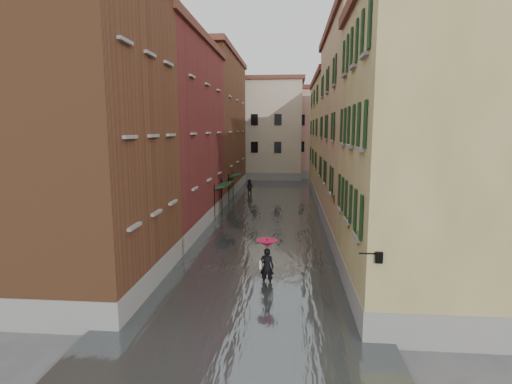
% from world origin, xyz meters
% --- Properties ---
extents(ground, '(120.00, 120.00, 0.00)m').
position_xyz_m(ground, '(0.00, 0.00, 0.00)').
color(ground, '#4E4F51').
rests_on(ground, ground).
extents(floodwater, '(10.00, 60.00, 0.20)m').
position_xyz_m(floodwater, '(0.00, 13.00, 0.10)').
color(floodwater, '#4E5456').
rests_on(floodwater, ground).
extents(building_left_near, '(6.00, 8.00, 13.00)m').
position_xyz_m(building_left_near, '(-7.00, -2.00, 6.50)').
color(building_left_near, brown).
rests_on(building_left_near, ground).
extents(building_left_mid, '(6.00, 14.00, 12.50)m').
position_xyz_m(building_left_mid, '(-7.00, 9.00, 6.25)').
color(building_left_mid, maroon).
rests_on(building_left_mid, ground).
extents(building_left_far, '(6.00, 16.00, 14.00)m').
position_xyz_m(building_left_far, '(-7.00, 24.00, 7.00)').
color(building_left_far, brown).
rests_on(building_left_far, ground).
extents(building_right_near, '(6.00, 8.00, 11.50)m').
position_xyz_m(building_right_near, '(7.00, -2.00, 5.75)').
color(building_right_near, '#93834B').
rests_on(building_right_near, ground).
extents(building_right_mid, '(6.00, 14.00, 13.00)m').
position_xyz_m(building_right_mid, '(7.00, 9.00, 6.50)').
color(building_right_mid, tan).
rests_on(building_right_mid, ground).
extents(building_right_far, '(6.00, 16.00, 11.50)m').
position_xyz_m(building_right_far, '(7.00, 24.00, 5.75)').
color(building_right_far, '#93834B').
rests_on(building_right_far, ground).
extents(building_end_cream, '(12.00, 9.00, 13.00)m').
position_xyz_m(building_end_cream, '(-3.00, 38.00, 6.50)').
color(building_end_cream, '#BEB497').
rests_on(building_end_cream, ground).
extents(building_end_pink, '(10.00, 9.00, 12.00)m').
position_xyz_m(building_end_pink, '(6.00, 40.00, 6.00)').
color(building_end_pink, tan).
rests_on(building_end_pink, ground).
extents(awning_near, '(1.09, 3.23, 2.80)m').
position_xyz_m(awning_near, '(-3.48, 12.44, 2.47)').
color(awning_near, '#16331E').
rests_on(awning_near, ground).
extents(awning_far, '(1.09, 2.86, 2.80)m').
position_xyz_m(awning_far, '(-3.49, 19.10, 2.46)').
color(awning_far, '#16331E').
rests_on(awning_far, ground).
extents(wall_lantern, '(0.71, 0.22, 0.35)m').
position_xyz_m(wall_lantern, '(4.33, -6.00, 3.01)').
color(wall_lantern, black).
rests_on(wall_lantern, ground).
extents(window_planters, '(0.59, 8.42, 0.84)m').
position_xyz_m(window_planters, '(4.12, -0.74, 3.51)').
color(window_planters, '#9F3E34').
rests_on(window_planters, ground).
extents(pedestrian_main, '(0.97, 0.97, 2.06)m').
position_xyz_m(pedestrian_main, '(0.66, -1.17, 1.25)').
color(pedestrian_main, black).
rests_on(pedestrian_main, ground).
extents(pedestrian_far, '(0.98, 0.86, 1.69)m').
position_xyz_m(pedestrian_far, '(-2.53, 22.68, 0.84)').
color(pedestrian_far, black).
rests_on(pedestrian_far, ground).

